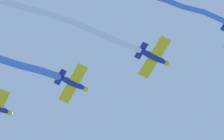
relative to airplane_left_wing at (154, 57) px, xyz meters
name	(u,v)px	position (x,y,z in m)	size (l,w,h in m)	color
airplane_left_wing	(154,57)	(0.00, 0.00, 0.00)	(5.19, 5.42, 1.54)	navy
smoke_trail_left_wing	(35,12)	(10.89, -11.68, -0.98)	(18.40, 21.70, 2.46)	white
airplane_right_wing	(73,83)	(-0.24, -11.26, 0.25)	(5.16, 5.45, 1.54)	navy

